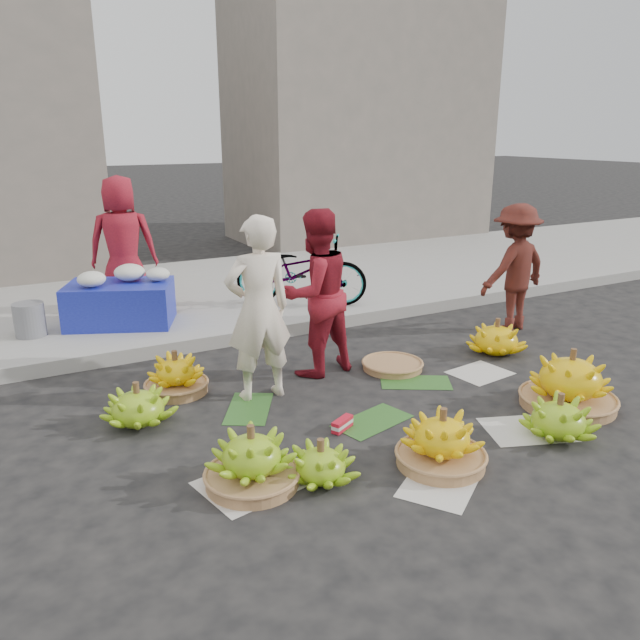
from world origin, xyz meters
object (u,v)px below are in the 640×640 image
banana_bunch_4 (570,381)px  flower_table (121,301)px  banana_bunch_0 (252,460)px  vendor_cream (258,309)px  bicycle (301,270)px

banana_bunch_4 → flower_table: bearing=127.7°
banana_bunch_0 → vendor_cream: size_ratio=0.39×
vendor_cream → flower_table: 2.54m
banana_bunch_4 → vendor_cream: 2.73m
banana_bunch_0 → vendor_cream: (0.62, 1.32, 0.62)m
bicycle → vendor_cream: bearing=-179.9°
banana_bunch_0 → bicycle: bicycle is taller
banana_bunch_4 → bicycle: bearing=101.6°
vendor_cream → bicycle: vendor_cream is taller
banana_bunch_4 → bicycle: 3.74m
vendor_cream → flower_table: size_ratio=1.20×
banana_bunch_4 → bicycle: bicycle is taller
vendor_cream → banana_bunch_0: bearing=66.9°
vendor_cream → flower_table: vendor_cream is taller
flower_table → banana_bunch_4: bearing=-29.6°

